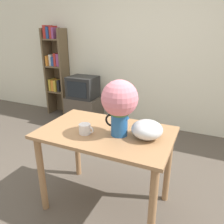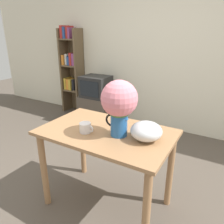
# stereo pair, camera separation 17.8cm
# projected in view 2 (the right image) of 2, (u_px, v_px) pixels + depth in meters

# --- Properties ---
(ground_plane) EXTENTS (12.00, 12.00, 0.00)m
(ground_plane) POSITION_uv_depth(u_px,v_px,m) (95.00, 198.00, 2.23)
(ground_plane) COLOR brown
(wall_back) EXTENTS (8.00, 0.05, 2.60)m
(wall_back) POSITION_uv_depth(u_px,v_px,m) (167.00, 51.00, 3.44)
(wall_back) COLOR #EDE5CC
(wall_back) RESTS_ON ground_plane
(table) EXTENTS (1.14, 0.71, 0.79)m
(table) POSITION_uv_depth(u_px,v_px,m) (107.00, 145.00, 1.94)
(table) COLOR #A3754C
(table) RESTS_ON ground_plane
(flower_vase) EXTENTS (0.29, 0.29, 0.46)m
(flower_vase) POSITION_uv_depth(u_px,v_px,m) (119.00, 103.00, 1.72)
(flower_vase) COLOR #235B9E
(flower_vase) RESTS_ON table
(coffee_mug) EXTENTS (0.13, 0.10, 0.09)m
(coffee_mug) POSITION_uv_depth(u_px,v_px,m) (86.00, 128.00, 1.85)
(coffee_mug) COLOR white
(coffee_mug) RESTS_ON table
(white_bowl) EXTENTS (0.25, 0.25, 0.15)m
(white_bowl) POSITION_uv_depth(u_px,v_px,m) (146.00, 131.00, 1.71)
(white_bowl) COLOR silver
(white_bowl) RESTS_ON table
(tv_stand) EXTENTS (0.59, 0.42, 0.49)m
(tv_stand) POSITION_uv_depth(u_px,v_px,m) (97.00, 109.00, 4.00)
(tv_stand) COLOR #4C4238
(tv_stand) RESTS_ON ground_plane
(tv_set) EXTENTS (0.48, 0.41, 0.37)m
(tv_set) POSITION_uv_depth(u_px,v_px,m) (96.00, 87.00, 3.85)
(tv_set) COLOR black
(tv_set) RESTS_ON tv_stand
(bookshelf) EXTENTS (0.42, 0.29, 1.70)m
(bookshelf) POSITION_uv_depth(u_px,v_px,m) (72.00, 67.00, 4.33)
(bookshelf) COLOR brown
(bookshelf) RESTS_ON ground_plane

